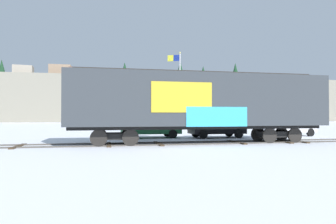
# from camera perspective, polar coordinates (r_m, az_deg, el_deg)

# --- Properties ---
(ground_plane) EXTENTS (260.00, 260.00, 0.00)m
(ground_plane) POSITION_cam_1_polar(r_m,az_deg,el_deg) (17.84, 4.87, -6.06)
(ground_plane) COLOR silver
(track) EXTENTS (60.02, 2.95, 0.08)m
(track) POSITION_cam_1_polar(r_m,az_deg,el_deg) (17.72, 3.66, -5.97)
(track) COLOR #4C4742
(track) RESTS_ON ground_plane
(freight_car) EXTENTS (15.41, 3.17, 4.34)m
(freight_car) POSITION_cam_1_polar(r_m,az_deg,el_deg) (17.89, 6.08, 2.00)
(freight_car) COLOR #33383D
(freight_car) RESTS_ON ground_plane
(flagpole) EXTENTS (1.18, 0.65, 7.73)m
(flagpole) POSITION_cam_1_polar(r_m,az_deg,el_deg) (28.27, 1.97, 5.42)
(flagpole) COLOR silver
(flagpole) RESTS_ON ground_plane
(hillside) EXTENTS (151.94, 29.85, 17.73)m
(hillside) POSITION_cam_1_polar(r_m,az_deg,el_deg) (95.54, -7.64, 2.09)
(hillside) COLOR gray
(hillside) RESTS_ON ground_plane
(parked_car_green) EXTENTS (4.45, 2.17, 1.84)m
(parked_car_green) POSITION_cam_1_polar(r_m,az_deg,el_deg) (22.37, -3.38, -2.70)
(parked_car_green) COLOR #1E5933
(parked_car_green) RESTS_ON ground_plane
(parked_car_black) EXTENTS (4.21, 2.05, 1.69)m
(parked_car_black) POSITION_cam_1_polar(r_m,az_deg,el_deg) (22.77, 9.32, -2.74)
(parked_car_black) COLOR black
(parked_car_black) RESTS_ON ground_plane
(parked_car_white) EXTENTS (4.31, 2.41, 1.62)m
(parked_car_white) POSITION_cam_1_polar(r_m,az_deg,el_deg) (26.21, 22.00, -2.50)
(parked_car_white) COLOR silver
(parked_car_white) RESTS_ON ground_plane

